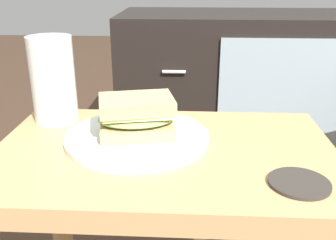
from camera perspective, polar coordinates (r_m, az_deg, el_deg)
side_table at (r=0.68m, az=-0.48°, el=-11.18°), size 0.56×0.36×0.46m
tv_cabinet at (r=1.59m, az=10.82°, el=4.84°), size 0.96×0.46×0.58m
plate at (r=0.66m, az=-4.55°, el=-2.51°), size 0.25×0.25×0.01m
sandwich_front at (r=0.65m, az=-4.64°, el=0.54°), size 0.15×0.11×0.07m
beer_glass at (r=0.76m, az=-16.61°, el=5.50°), size 0.08×0.08×0.16m
coaster at (r=0.56m, az=18.83°, el=-8.81°), size 0.08×0.08×0.01m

